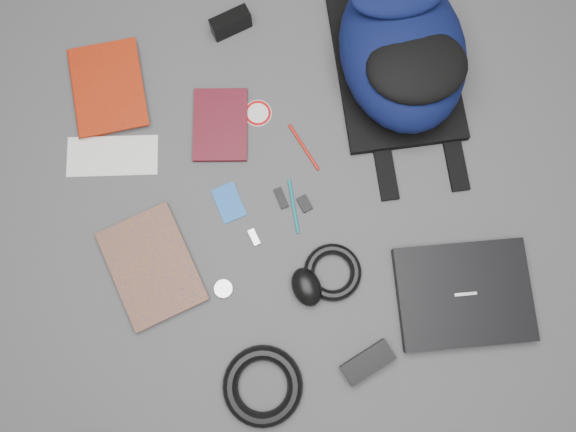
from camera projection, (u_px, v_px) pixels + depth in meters
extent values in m
plane|color=#4F4F51|center=(288.00, 217.00, 1.39)|extent=(4.00, 4.00, 0.00)
cube|color=black|center=(464.00, 294.00, 1.34)|extent=(0.34, 0.28, 0.03)
imported|color=maroon|center=(73.00, 95.00, 1.43)|extent=(0.18, 0.24, 0.03)
imported|color=#CA650E|center=(115.00, 283.00, 1.35)|extent=(0.25, 0.30, 0.02)
cube|color=white|center=(113.00, 156.00, 1.42)|extent=(0.24, 0.14, 0.00)
cube|color=#420C14|center=(220.00, 125.00, 1.43)|extent=(0.17, 0.21, 0.02)
cube|color=black|center=(231.00, 23.00, 1.45)|extent=(0.11, 0.06, 0.06)
cylinder|color=white|center=(258.00, 113.00, 1.44)|extent=(0.08, 0.08, 0.00)
cylinder|color=#0C6D73|center=(293.00, 206.00, 1.39)|extent=(0.01, 0.14, 0.01)
cylinder|color=#B4190D|center=(304.00, 147.00, 1.42)|extent=(0.06, 0.13, 0.01)
cube|color=#1654AA|center=(229.00, 203.00, 1.39)|extent=(0.08, 0.10, 0.00)
cube|color=black|center=(281.00, 198.00, 1.39)|extent=(0.03, 0.06, 0.01)
cube|color=#A4A4A6|center=(254.00, 237.00, 1.38)|extent=(0.03, 0.04, 0.01)
cube|color=black|center=(305.00, 204.00, 1.39)|extent=(0.03, 0.04, 0.01)
ellipsoid|color=black|center=(307.00, 287.00, 1.33)|extent=(0.09, 0.11, 0.05)
cylinder|color=silver|center=(157.00, 271.00, 1.36)|extent=(0.05, 0.05, 0.01)
cylinder|color=#B3B2B5|center=(223.00, 289.00, 1.35)|extent=(0.06, 0.06, 0.01)
torus|color=black|center=(333.00, 272.00, 1.35)|extent=(0.15, 0.15, 0.03)
cube|color=black|center=(368.00, 362.00, 1.31)|extent=(0.13, 0.09, 0.03)
torus|color=black|center=(263.00, 386.00, 1.30)|extent=(0.22, 0.22, 0.04)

